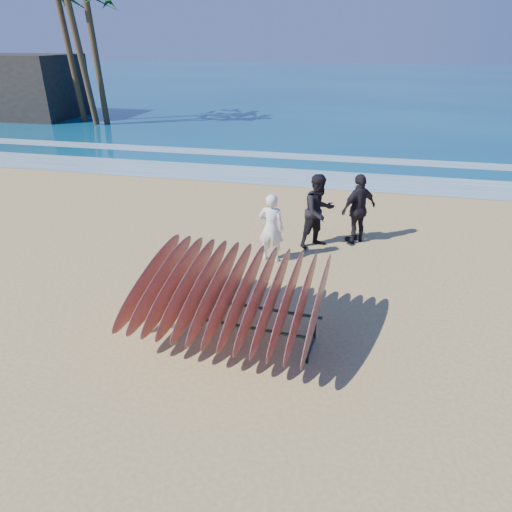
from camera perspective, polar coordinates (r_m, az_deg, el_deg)
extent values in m
plane|color=tan|center=(8.99, -1.15, -7.63)|extent=(120.00, 120.00, 0.00)
plane|color=navy|center=(62.51, 11.91, 20.58)|extent=(160.00, 160.00, 0.00)
plane|color=white|center=(18.07, 6.61, 9.64)|extent=(160.00, 160.00, 0.00)
plane|color=white|center=(21.44, 7.76, 12.11)|extent=(160.00, 160.00, 0.00)
cylinder|color=#1B2B24|center=(8.65, -13.34, -7.91)|extent=(0.06, 0.06, 0.50)
cylinder|color=#1B2B24|center=(7.75, 6.45, -11.66)|extent=(0.06, 0.06, 0.50)
cylinder|color=#1B2B24|center=(9.12, -11.34, -5.80)|extent=(0.06, 0.06, 0.50)
cylinder|color=#1B2B24|center=(8.28, 7.34, -9.03)|extent=(0.06, 0.06, 0.50)
cylinder|color=#1B2B24|center=(7.94, -4.10, -8.36)|extent=(3.20, 0.29, 0.06)
cylinder|color=#1B2B24|center=(8.45, -2.52, -6.01)|extent=(3.20, 0.29, 0.06)
cylinder|color=#1B2B24|center=(8.97, -12.21, -7.75)|extent=(0.09, 0.65, 0.04)
cylinder|color=#1B2B24|center=(8.11, 6.85, -11.28)|extent=(0.09, 0.65, 0.04)
ellipsoid|color=#6B0707|center=(8.56, -13.15, -2.77)|extent=(0.27, 2.73, 1.19)
ellipsoid|color=#6B0707|center=(8.44, -11.63, -3.03)|extent=(0.27, 2.73, 1.19)
ellipsoid|color=#6B0707|center=(8.33, -10.06, -3.30)|extent=(0.27, 2.73, 1.19)
ellipsoid|color=#6B0707|center=(8.23, -8.45, -3.57)|extent=(0.27, 2.73, 1.19)
ellipsoid|color=#6B0707|center=(8.13, -6.79, -3.85)|extent=(0.27, 2.73, 1.19)
ellipsoid|color=#6B0707|center=(8.04, -5.10, -4.13)|extent=(0.27, 2.73, 1.19)
ellipsoid|color=#6B0707|center=(7.95, -3.36, -4.41)|extent=(0.27, 2.73, 1.19)
ellipsoid|color=#6B0707|center=(7.88, -1.60, -4.69)|extent=(0.27, 2.73, 1.19)
ellipsoid|color=#6B0707|center=(7.81, 0.21, -4.98)|extent=(0.27, 2.73, 1.19)
ellipsoid|color=#6B0707|center=(7.75, 2.04, -5.26)|extent=(0.27, 2.73, 1.19)
ellipsoid|color=#6B0707|center=(7.70, 3.91, -5.54)|extent=(0.27, 2.73, 1.19)
ellipsoid|color=#6B0707|center=(7.65, 5.80, -5.82)|extent=(0.27, 2.73, 1.19)
ellipsoid|color=#6B0707|center=(7.62, 7.71, -6.10)|extent=(0.27, 2.73, 1.19)
imported|color=white|center=(10.86, 1.90, 3.52)|extent=(0.64, 0.44, 1.69)
imported|color=black|center=(11.69, 7.83, 5.54)|extent=(1.18, 1.17, 1.92)
imported|color=black|center=(12.17, 12.70, 5.77)|extent=(1.10, 1.07, 1.84)
cube|color=#2D2823|center=(36.91, -28.36, 18.19)|extent=(8.93, 4.96, 3.97)
cylinder|color=brown|center=(30.33, -21.44, 23.70)|extent=(0.36, 1.88, 9.44)
cylinder|color=brown|center=(30.91, -19.32, 22.08)|extent=(0.36, 0.86, 7.46)
cylinder|color=brown|center=(32.28, -22.55, 23.62)|extent=(0.36, 1.42, 9.56)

